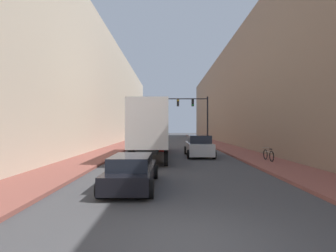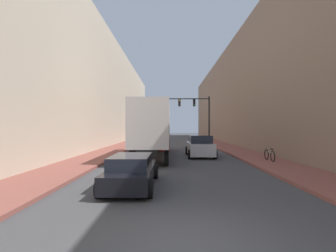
{
  "view_description": "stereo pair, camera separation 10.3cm",
  "coord_description": "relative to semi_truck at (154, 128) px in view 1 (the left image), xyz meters",
  "views": [
    {
      "loc": [
        -0.48,
        -5.44,
        2.44
      ],
      "look_at": [
        -0.51,
        10.68,
        2.49
      ],
      "focal_mm": 28.0,
      "sensor_mm": 36.0,
      "label": 1
    },
    {
      "loc": [
        -0.37,
        -5.44,
        2.44
      ],
      "look_at": [
        -0.51,
        10.68,
        2.49
      ],
      "focal_mm": 28.0,
      "sensor_mm": 36.0,
      "label": 2
    }
  ],
  "objects": [
    {
      "name": "ground_plane",
      "position": [
        1.72,
        -16.16,
        -2.34
      ],
      "size": [
        200.0,
        200.0,
        0.0
      ],
      "primitive_type": "plane",
      "color": "#424244"
    },
    {
      "name": "sidewalk_right",
      "position": [
        7.94,
        13.84,
        -2.27
      ],
      "size": [
        3.0,
        80.0,
        0.15
      ],
      "color": "brown",
      "rests_on": "ground"
    },
    {
      "name": "sidewalk_left",
      "position": [
        -4.51,
        13.84,
        -2.27
      ],
      "size": [
        3.0,
        80.0,
        0.15
      ],
      "color": "brown",
      "rests_on": "ground"
    },
    {
      "name": "building_right",
      "position": [
        12.44,
        13.84,
        4.6
      ],
      "size": [
        6.0,
        80.0,
        13.89
      ],
      "color": "#846B56",
      "rests_on": "ground"
    },
    {
      "name": "building_left",
      "position": [
        -9.01,
        13.84,
        4.8
      ],
      "size": [
        6.0,
        80.0,
        14.28
      ],
      "color": "beige",
      "rests_on": "ground"
    },
    {
      "name": "semi_truck",
      "position": [
        0.0,
        0.0,
        0.0
      ],
      "size": [
        2.53,
        13.32,
        4.2
      ],
      "color": "silver",
      "rests_on": "ground"
    },
    {
      "name": "sedan_car",
      "position": [
        -0.23,
        -10.98,
        -1.71
      ],
      "size": [
        1.96,
        4.69,
        1.31
      ],
      "color": "black",
      "rests_on": "ground"
    },
    {
      "name": "suv_car",
      "position": [
        3.79,
        -0.03,
        -1.51
      ],
      "size": [
        2.17,
        4.69,
        1.77
      ],
      "color": "silver",
      "rests_on": "ground"
    },
    {
      "name": "traffic_signal_gantry",
      "position": [
        4.18,
        11.8,
        2.24
      ],
      "size": [
        7.65,
        0.35,
        6.33
      ],
      "color": "black",
      "rests_on": "ground"
    },
    {
      "name": "parked_bicycle",
      "position": [
        8.06,
        -3.85,
        -1.81
      ],
      "size": [
        0.44,
        1.82,
        0.86
      ],
      "color": "black",
      "rests_on": "sidewalk_right"
    }
  ]
}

